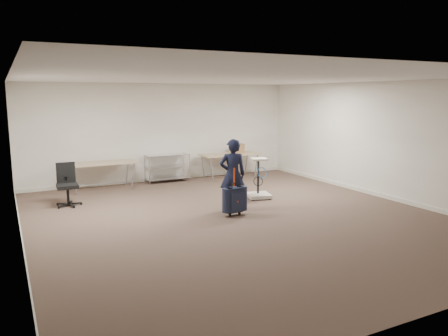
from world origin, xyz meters
TOP-DOWN VIEW (x-y plane):
  - ground at (0.00, 0.00)m, footprint 9.00×9.00m
  - room_shell at (0.00, 1.38)m, footprint 8.00×9.00m
  - folding_table_left at (-1.90, 3.95)m, footprint 1.80×0.75m
  - folding_table_right at (1.90, 3.95)m, footprint 1.80×0.75m
  - wire_shelf at (0.00, 4.20)m, footprint 1.22×0.47m
  - person at (0.20, 0.60)m, footprint 0.65×0.53m
  - suitcase at (0.02, 0.16)m, footprint 0.38×0.23m
  - office_chair at (-2.94, 2.60)m, footprint 0.59×0.59m
  - equipment_cart at (1.29, 1.27)m, footprint 0.64×0.64m
  - cardboard_box at (2.20, 4.02)m, footprint 0.40×0.32m

SIDE VIEW (x-z plane):
  - ground at x=0.00m, z-range 0.00..0.00m
  - room_shell at x=0.00m, z-range -4.45..4.55m
  - equipment_cart at x=1.29m, z-range -0.23..0.74m
  - office_chair at x=-2.94m, z-range -0.19..0.78m
  - suitcase at x=0.02m, z-range -0.16..0.84m
  - wire_shelf at x=0.00m, z-range 0.04..0.84m
  - folding_table_left at x=-1.90m, z-range 0.31..1.04m
  - folding_table_right at x=1.90m, z-range 0.31..1.04m
  - person at x=0.20m, z-range 0.00..1.55m
  - cardboard_box at x=2.20m, z-range 0.73..1.01m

